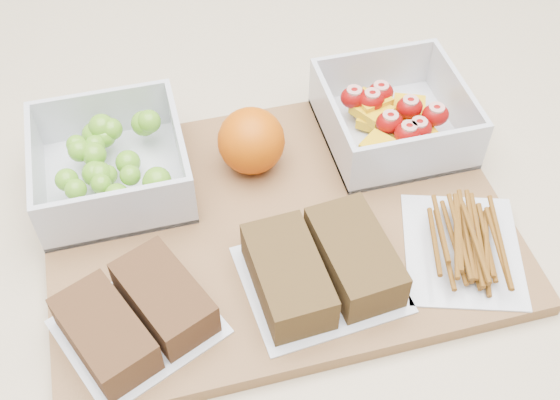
# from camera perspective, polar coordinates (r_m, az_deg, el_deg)

# --- Properties ---
(cutting_board) EXTENTS (0.42, 0.30, 0.02)m
(cutting_board) POSITION_cam_1_polar(r_m,az_deg,el_deg) (0.65, -0.22, -2.02)
(cutting_board) COLOR brown
(cutting_board) RESTS_ON counter
(grape_container) EXTENTS (0.14, 0.14, 0.06)m
(grape_container) POSITION_cam_1_polar(r_m,az_deg,el_deg) (0.68, -13.44, 2.94)
(grape_container) COLOR silver
(grape_container) RESTS_ON cutting_board
(fruit_container) EXTENTS (0.14, 0.14, 0.06)m
(fruit_container) POSITION_cam_1_polar(r_m,az_deg,el_deg) (0.72, 9.18, 6.58)
(fruit_container) COLOR silver
(fruit_container) RESTS_ON cutting_board
(orange) EXTENTS (0.06, 0.06, 0.06)m
(orange) POSITION_cam_1_polar(r_m,az_deg,el_deg) (0.67, -2.35, 4.83)
(orange) COLOR #D05504
(orange) RESTS_ON cutting_board
(sandwich_bag_left) EXTENTS (0.15, 0.14, 0.04)m
(sandwich_bag_left) POSITION_cam_1_polar(r_m,az_deg,el_deg) (0.58, -11.66, -9.23)
(sandwich_bag_left) COLOR silver
(sandwich_bag_left) RESTS_ON cutting_board
(sandwich_bag_center) EXTENTS (0.14, 0.13, 0.04)m
(sandwich_bag_center) POSITION_cam_1_polar(r_m,az_deg,el_deg) (0.59, 3.39, -5.44)
(sandwich_bag_center) COLOR silver
(sandwich_bag_center) RESTS_ON cutting_board
(pretzel_bag) EXTENTS (0.13, 0.15, 0.03)m
(pretzel_bag) POSITION_cam_1_polar(r_m,az_deg,el_deg) (0.64, 14.80, -3.27)
(pretzel_bag) COLOR silver
(pretzel_bag) RESTS_ON cutting_board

